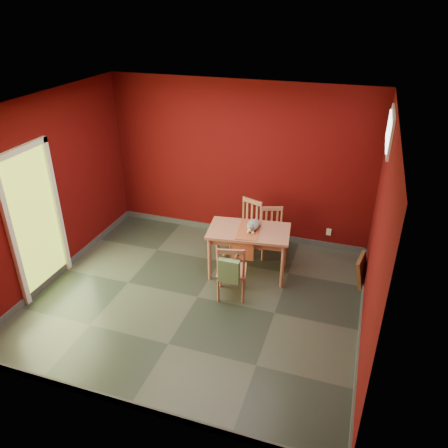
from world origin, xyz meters
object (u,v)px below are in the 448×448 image
(tote_bag, at_px, (229,271))
(dining_table, at_px, (249,235))
(chair_near, at_px, (231,270))
(picture_frame, at_px, (362,270))
(chair_far_left, at_px, (247,226))
(chair_far_right, at_px, (272,232))
(cat, at_px, (253,224))

(tote_bag, bearing_deg, dining_table, 87.96)
(chair_near, xyz_separation_m, picture_frame, (1.74, 0.92, -0.22))
(chair_far_left, height_order, picture_frame, chair_far_left)
(dining_table, relative_size, tote_bag, 3.13)
(chair_far_left, distance_m, chair_far_right, 0.43)
(tote_bag, distance_m, picture_frame, 2.08)
(dining_table, distance_m, chair_far_left, 0.72)
(chair_far_left, bearing_deg, tote_bag, -83.41)
(chair_far_left, xyz_separation_m, picture_frame, (1.88, -0.40, -0.23))
(cat, bearing_deg, dining_table, -124.34)
(tote_bag, bearing_deg, chair_near, 98.33)
(cat, bearing_deg, chair_far_left, 126.99)
(cat, bearing_deg, chair_near, -84.90)
(tote_bag, height_order, picture_frame, tote_bag)
(chair_near, relative_size, cat, 2.32)
(chair_near, bearing_deg, tote_bag, -81.67)
(chair_far_right, height_order, cat, cat)
(chair_far_left, xyz_separation_m, chair_far_right, (0.43, -0.01, -0.04))
(chair_near, bearing_deg, picture_frame, 27.93)
(tote_bag, relative_size, picture_frame, 0.89)
(chair_far_right, relative_size, picture_frame, 1.77)
(dining_table, distance_m, chair_far_right, 0.73)
(chair_near, distance_m, cat, 0.82)
(dining_table, bearing_deg, chair_far_left, 107.55)
(chair_far_right, xyz_separation_m, picture_frame, (1.46, -0.39, -0.19))
(dining_table, height_order, chair_far_right, chair_far_right)
(cat, bearing_deg, tote_bag, -81.01)
(chair_far_right, xyz_separation_m, tote_bag, (-0.25, -1.52, 0.16))
(chair_far_right, distance_m, chair_near, 1.34)
(chair_far_right, bearing_deg, tote_bag, -99.29)
(chair_far_left, relative_size, cat, 2.38)
(dining_table, relative_size, picture_frame, 2.79)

